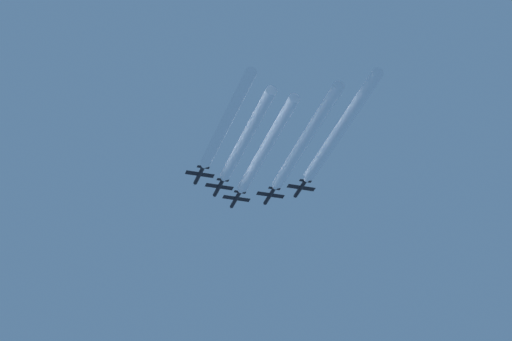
{
  "coord_description": "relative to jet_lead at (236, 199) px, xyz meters",
  "views": [
    {
      "loc": [
        -84.49,
        -299.59,
        2.87
      ],
      "look_at": [
        -0.22,
        -16.27,
        177.18
      ],
      "focal_mm": 80.42,
      "sensor_mm": 36.0,
      "label": 1
    }
  ],
  "objects": [
    {
      "name": "smoke_trail_left_wingman",
      "position": [
        -7.71,
        -38.5,
        -1.41
      ],
      "size": [
        3.17,
        49.27,
        3.17
      ],
      "color": "white"
    },
    {
      "name": "smoke_trail_outer_left",
      "position": [
        -15.63,
        -45.9,
        -2.21
      ],
      "size": [
        3.17,
        50.12,
        3.17
      ],
      "color": "white"
    },
    {
      "name": "smoke_trail_lead",
      "position": [
        -0.0,
        -32.66,
        -0.03
      ],
      "size": [
        3.17,
        53.77,
        3.17
      ],
      "color": "white"
    },
    {
      "name": "jet_outer_right",
      "position": [
        16.27,
        -15.58,
        -1.92
      ],
      "size": [
        8.7,
        12.66,
        3.04
      ],
      "color": "black"
    },
    {
      "name": "smoke_trail_outer_right",
      "position": [
        16.27,
        -50.57,
        -1.95
      ],
      "size": [
        3.17,
        58.44,
        3.17
      ],
      "color": "white"
    },
    {
      "name": "jet_right_wingman",
      "position": [
        8.81,
        -7.81,
        -1.51
      ],
      "size": [
        8.7,
        12.66,
        3.04
      ],
      "color": "black"
    },
    {
      "name": "jet_outer_left",
      "position": [
        -15.63,
        -15.07,
        -2.18
      ],
      "size": [
        8.7,
        12.66,
        3.04
      ],
      "color": "black"
    },
    {
      "name": "jet_left_wingman",
      "position": [
        -7.71,
        -8.1,
        -1.38
      ],
      "size": [
        8.7,
        12.66,
        3.04
      ],
      "color": "black"
    },
    {
      "name": "smoke_trail_right_wingman",
      "position": [
        8.81,
        -42.1,
        -1.54
      ],
      "size": [
        3.17,
        57.05,
        3.17
      ],
      "color": "white"
    },
    {
      "name": "jet_lead",
      "position": [
        0.0,
        0.0,
        0.0
      ],
      "size": [
        8.7,
        12.66,
        3.04
      ],
      "color": "black"
    }
  ]
}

